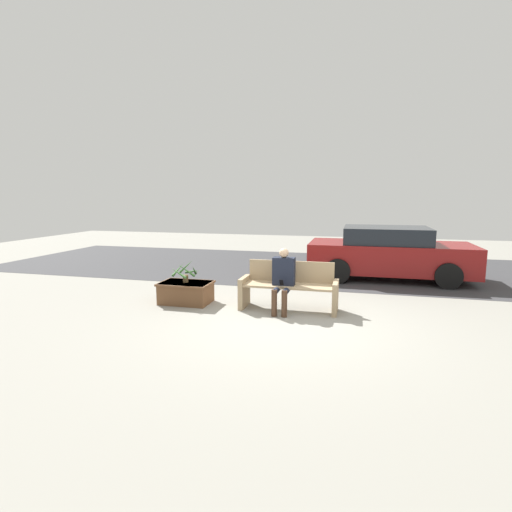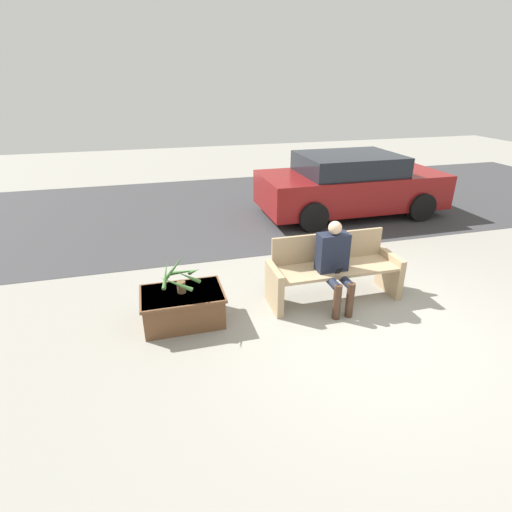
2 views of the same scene
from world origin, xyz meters
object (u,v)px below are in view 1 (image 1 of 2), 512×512
potted_plant (186,272)px  parked_car (389,253)px  person_seated (283,277)px  bench (289,287)px  planter_box (186,292)px

potted_plant → parked_car: 5.44m
person_seated → parked_car: parked_car is taller
bench → planter_box: bearing=-177.8°
bench → parked_car: bearing=59.6°
potted_plant → parked_car: (4.13, 3.53, 0.04)m
bench → planter_box: 2.12m
person_seated → potted_plant: person_seated is taller
bench → parked_car: size_ratio=0.45×
bench → planter_box: bench is taller
bench → planter_box: (-2.10, -0.08, -0.20)m
potted_plant → bench: bearing=1.9°
planter_box → parked_car: (4.14, 3.54, 0.45)m
planter_box → potted_plant: bearing=67.1°
person_seated → parked_car: bearing=59.9°
bench → potted_plant: size_ratio=3.28×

